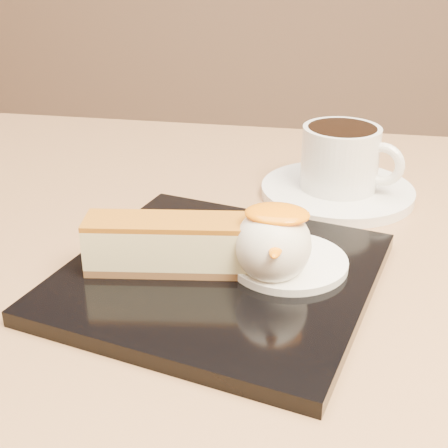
% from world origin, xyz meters
% --- Properties ---
extents(table, '(0.80, 0.80, 0.72)m').
position_xyz_m(table, '(0.00, 0.00, 0.56)').
color(table, black).
rests_on(table, ground).
extents(dessert_plate, '(0.26, 0.26, 0.01)m').
position_xyz_m(dessert_plate, '(-0.01, -0.00, 0.73)').
color(dessert_plate, black).
rests_on(dessert_plate, table).
extents(cheesecake, '(0.13, 0.05, 0.04)m').
position_xyz_m(cheesecake, '(-0.04, -0.01, 0.75)').
color(cheesecake, brown).
rests_on(cheesecake, dessert_plate).
extents(cream_smear, '(0.09, 0.09, 0.01)m').
position_xyz_m(cream_smear, '(0.04, 0.01, 0.73)').
color(cream_smear, white).
rests_on(cream_smear, dessert_plate).
extents(ice_cream_scoop, '(0.06, 0.06, 0.06)m').
position_xyz_m(ice_cream_scoop, '(0.03, -0.01, 0.76)').
color(ice_cream_scoop, white).
rests_on(ice_cream_scoop, cream_smear).
extents(mango_sauce, '(0.05, 0.04, 0.01)m').
position_xyz_m(mango_sauce, '(0.04, -0.00, 0.78)').
color(mango_sauce, orange).
rests_on(mango_sauce, ice_cream_scoop).
extents(mint_sprig, '(0.03, 0.02, 0.00)m').
position_xyz_m(mint_sprig, '(0.01, 0.04, 0.74)').
color(mint_sprig, '#328B2D').
rests_on(mint_sprig, cream_smear).
extents(saucer, '(0.15, 0.15, 0.01)m').
position_xyz_m(saucer, '(0.08, 0.18, 0.72)').
color(saucer, white).
rests_on(saucer, table).
extents(coffee_cup, '(0.10, 0.07, 0.06)m').
position_xyz_m(coffee_cup, '(0.08, 0.18, 0.76)').
color(coffee_cup, white).
rests_on(coffee_cup, saucer).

